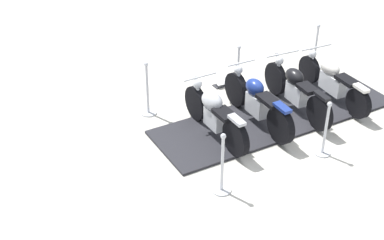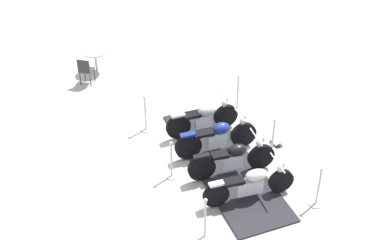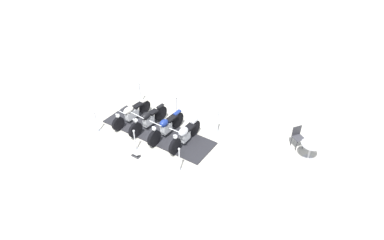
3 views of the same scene
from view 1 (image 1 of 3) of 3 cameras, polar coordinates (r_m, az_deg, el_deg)
The scene contains 12 objects.
ground_plane at distance 10.97m, azimuth 8.81°, elevation 0.24°, with size 80.00×80.00×0.00m, color beige.
display_platform at distance 10.96m, azimuth 8.82°, elevation 0.35°, with size 5.07×1.55×0.05m, color #28282D.
motorcycle_cream at distance 11.61m, azimuth 14.60°, elevation 4.15°, with size 0.77×2.26×0.92m.
motorcycle_black at distance 11.01m, azimuth 10.94°, elevation 3.23°, with size 0.76×2.26×1.02m.
motorcycle_navy at distance 10.47m, azimuth 6.88°, elevation 1.98°, with size 0.61×2.26×1.03m.
motorcycle_chrome at distance 10.01m, azimuth 2.37°, elevation 0.71°, with size 0.69×2.10×1.01m.
stanchion_right_rear at distance 10.85m, azimuth -4.70°, elevation 2.38°, with size 0.34×0.34×1.15m.
stanchion_left_rear at distance 8.77m, azimuth 3.19°, elevation -5.60°, with size 0.33×0.33×1.13m.
stanchion_right_front at distance 13.01m, azimuth 12.86°, elevation 6.79°, with size 0.35×0.35×1.08m.
stanchion_right_mid at distance 11.78m, azimuth 4.86°, elevation 4.89°, with size 0.30×0.30×1.04m.
stanchion_left_mid at distance 9.89m, azimuth 13.85°, elevation -1.66°, with size 0.30×0.30×1.08m.
info_placard at distance 12.00m, azimuth 3.17°, elevation 3.95°, with size 0.38×0.27×0.21m.
Camera 1 is at (-5.65, -7.46, 5.73)m, focal length 50.44 mm.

